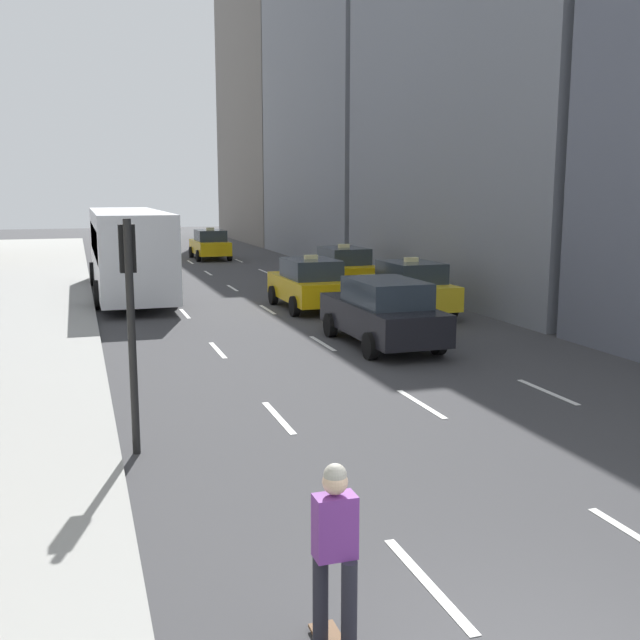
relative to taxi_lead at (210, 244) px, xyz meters
name	(u,v)px	position (x,y,z in m)	size (l,w,h in m)	color
lane_markings	(248,298)	(-1.40, -16.50, -0.87)	(5.72, 56.00, 0.01)	white
building_row_right	(374,73)	(8.00, -5.63, 9.25)	(6.00, 63.20, 22.84)	slate
taxi_lead	(210,244)	(0.00, 0.00, 0.00)	(2.02, 4.40, 1.87)	yellow
taxi_second	(309,284)	(0.00, -19.80, 0.00)	(2.02, 4.40, 1.87)	yellow
taxi_third	(342,268)	(2.80, -15.29, 0.00)	(2.02, 4.40, 1.87)	yellow
taxi_fourth	(408,287)	(2.80, -21.72, 0.00)	(2.02, 4.40, 1.87)	yellow
sedan_black_near	(382,312)	(0.00, -26.24, 0.01)	(2.02, 4.80, 1.76)	black
city_bus	(128,249)	(-5.61, -14.41, 0.91)	(2.80, 11.61, 3.25)	silver
skateboarder	(335,551)	(-5.50, -38.32, 0.08)	(0.36, 0.80, 1.75)	brown
traffic_light_pole	(130,298)	(-6.75, -32.50, 1.53)	(0.24, 0.42, 3.60)	black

